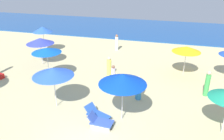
% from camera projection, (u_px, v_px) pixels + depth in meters
% --- Properties ---
extents(ocean, '(60.00, 12.08, 0.12)m').
position_uv_depth(ocean, '(148.00, 29.00, 31.28)').
color(ocean, '#1D4E95').
rests_on(ocean, ground_plane).
extents(umbrella_0, '(2.11, 2.11, 2.43)m').
position_uv_depth(umbrella_0, '(46.00, 50.00, 16.10)').
color(umbrella_0, silver).
rests_on(umbrella_0, ground_plane).
extents(umbrella_2, '(2.11, 2.11, 2.30)m').
position_uv_depth(umbrella_2, '(187.00, 49.00, 16.80)').
color(umbrella_2, silver).
rests_on(umbrella_2, ground_plane).
extents(umbrella_4, '(1.89, 1.89, 2.56)m').
position_uv_depth(umbrella_4, '(43.00, 29.00, 21.62)').
color(umbrella_4, silver).
rests_on(umbrella_4, ground_plane).
extents(umbrella_6, '(2.29, 2.29, 2.30)m').
position_uv_depth(umbrella_6, '(40.00, 41.00, 18.91)').
color(umbrella_6, silver).
rests_on(umbrella_6, ground_plane).
extents(umbrella_7, '(2.48, 2.48, 2.68)m').
position_uv_depth(umbrella_7, '(123.00, 79.00, 11.45)').
color(umbrella_7, silver).
rests_on(umbrella_7, ground_plane).
extents(lounge_chair_7_0, '(1.55, 1.16, 0.66)m').
position_uv_depth(lounge_chair_7_0, '(97.00, 114.00, 12.34)').
color(lounge_chair_7_0, silver).
rests_on(lounge_chair_7_0, ground_plane).
extents(lounge_chair_7_1, '(1.29, 0.73, 0.67)m').
position_uv_depth(lounge_chair_7_1, '(100.00, 122.00, 11.71)').
color(lounge_chair_7_1, silver).
rests_on(lounge_chair_7_1, ground_plane).
extents(umbrella_9, '(2.33, 2.33, 2.44)m').
position_uv_depth(umbrella_9, '(53.00, 72.00, 12.70)').
color(umbrella_9, silver).
rests_on(umbrella_9, ground_plane).
extents(beachgoer_1, '(0.37, 0.37, 1.53)m').
position_uv_depth(beachgoer_1, '(109.00, 67.00, 17.23)').
color(beachgoer_1, '#EAEA5E').
rests_on(beachgoer_1, ground_plane).
extents(beachgoer_3, '(0.34, 0.34, 1.63)m').
position_uv_depth(beachgoer_3, '(117.00, 43.00, 22.82)').
color(beachgoer_3, white).
rests_on(beachgoer_3, ground_plane).
extents(beachgoer_5, '(0.39, 0.39, 1.60)m').
position_uv_depth(beachgoer_5, '(113.00, 77.00, 15.56)').
color(beachgoer_5, white).
rests_on(beachgoer_5, ground_plane).
extents(beachgoer_6, '(0.43, 0.43, 1.72)m').
position_uv_depth(beachgoer_6, '(207.00, 84.00, 14.41)').
color(beachgoer_6, '#44B755').
rests_on(beachgoer_6, ground_plane).
extents(beachgoer_7, '(0.52, 0.52, 1.61)m').
position_uv_depth(beachgoer_7, '(139.00, 88.00, 14.04)').
color(beachgoer_7, '#358BCD').
rests_on(beachgoer_7, ground_plane).
extents(cooler_box_1, '(0.58, 0.48, 0.35)m').
position_uv_depth(cooler_box_1, '(0.00, 76.00, 17.00)').
color(cooler_box_1, red).
rests_on(cooler_box_1, ground_plane).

